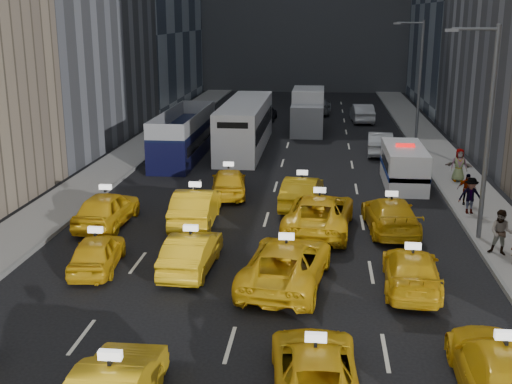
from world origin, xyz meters
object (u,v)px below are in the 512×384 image
nypd_van (404,167)px  box_truck (308,111)px  double_decker (184,135)px  city_bus (245,126)px

nypd_van → box_truck: 17.98m
double_decker → city_bus: bearing=35.5°
double_decker → box_truck: box_truck is taller
double_decker → city_bus: city_bus is taller
double_decker → box_truck: (8.02, 11.06, 0.14)m
double_decker → box_truck: 13.66m
double_decker → city_bus: (3.76, 3.38, 0.15)m
double_decker → nypd_van: bearing=-29.6°
nypd_van → city_bus: size_ratio=0.42×
box_truck → city_bus: bearing=-118.5°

